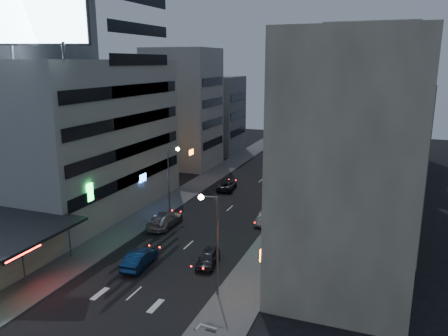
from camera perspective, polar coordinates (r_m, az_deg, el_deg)
The scene contains 24 objects.
ground at distance 33.69m, azimuth -15.49°, elevation -18.67°, with size 180.00×180.00×0.00m, color black.
sidewalk_left at distance 61.07m, azimuth -5.03°, elevation -3.20°, with size 4.00×120.00×0.12m, color #4C4C4F.
sidewalk_right at distance 56.25m, azimuth 9.88°, elevation -4.85°, with size 4.00×120.00×0.12m, color #4C4C4F.
white_building at distance 55.56m, azimuth -18.20°, elevation 3.94°, with size 14.00×24.00×18.00m, color #A1A19D.
grey_tower at distance 63.08m, azimuth -23.54°, elevation 11.90°, with size 10.00×14.00×34.00m, color gray.
shophouse_near at distance 34.02m, azimuth 15.74°, elevation -0.01°, with size 10.00×11.00×20.00m, color beige.
shophouse_mid at distance 45.62m, azimuth 17.59°, elevation 0.70°, with size 11.00×12.00×16.00m, color gray.
shophouse_far at distance 57.97m, azimuth 18.13°, elevation 6.33°, with size 10.00×14.00×22.00m, color beige.
far_left_a at distance 75.62m, azimuth -5.38°, elevation 7.75°, with size 11.00×10.00×20.00m, color #A1A19D.
far_left_b at distance 87.87m, azimuth -1.89°, elevation 6.99°, with size 12.00×10.00×15.00m, color gray.
far_right_a at distance 73.07m, azimuth 19.06°, elevation 6.07°, with size 11.00×12.00×18.00m, color gray.
far_right_b at distance 86.72m, azimuth 19.92°, elevation 9.09°, with size 12.00×12.00×24.00m, color beige.
billboard at distance 44.84m, azimuth -23.61°, elevation 17.60°, with size 9.52×3.75×6.20m.
street_lamp_right_near at distance 33.25m, azimuth -1.52°, elevation -8.20°, with size 1.60×0.44×8.02m.
street_lamp_left at distance 51.87m, azimuth -6.89°, elevation -0.23°, with size 1.60×0.44×8.02m.
street_lamp_right_far at distance 64.81m, azimuth 9.97°, elevation 2.47°, with size 1.60×0.44×8.02m.
parked_car_right_near at distance 39.91m, azimuth -2.12°, elevation -11.67°, with size 1.58×3.93×1.34m, color #2A2A30.
parked_car_right_mid at distance 49.66m, azimuth 5.42°, elevation -6.50°, with size 1.40×4.02×1.32m, color gray.
parked_car_left at distance 62.25m, azimuth 0.36°, elevation -2.24°, with size 2.21×4.79×1.33m, color #29292F.
parked_car_right_far at distance 62.31m, azimuth 8.84°, elevation -2.32°, with size 2.08×5.11×1.48m, color #A6A7AF.
road_car_blue at distance 40.25m, azimuth -10.96°, elevation -11.56°, with size 1.60×4.58×1.51m, color navy.
road_car_silver at distance 48.98m, azimuth -7.76°, elevation -6.66°, with size 2.30×5.66×1.64m, color #AFB0B8.
scooter_black_b at distance 29.89m, azimuth -2.40°, elevation -21.05°, with size 2.00×0.67×1.22m, color black, non-canonical shape.
scooter_silver_b at distance 31.26m, azimuth -0.77°, elevation -19.28°, with size 2.04×0.68×1.25m, color #A1A4A8, non-canonical shape.
Camera 1 is at (17.67, -22.51, 17.76)m, focal length 35.00 mm.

